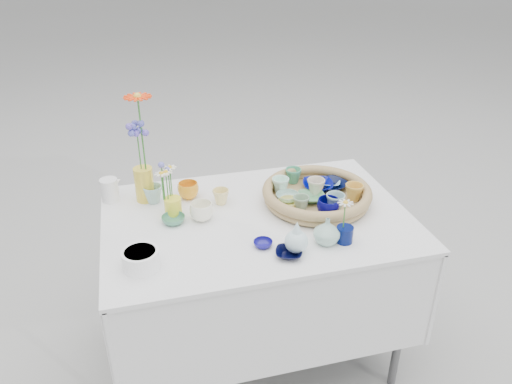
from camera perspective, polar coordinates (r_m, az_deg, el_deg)
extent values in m
plane|color=#9A9A9A|center=(2.56, 0.12, -17.66)|extent=(80.00, 80.00, 0.00)
imported|color=#00056A|center=(2.26, 7.08, 0.74)|extent=(0.16, 0.16, 0.03)
imported|color=black|center=(2.27, 8.69, 0.75)|extent=(0.17, 0.17, 0.03)
imported|color=gold|center=(2.19, 11.13, -0.03)|extent=(0.09, 0.09, 0.07)
imported|color=#589866|center=(2.16, 6.34, -0.63)|extent=(0.14, 0.14, 0.03)
imported|color=gray|center=(2.08, 5.17, -1.32)|extent=(0.09, 0.09, 0.06)
imported|color=#97C5B8|center=(2.15, 3.61, -0.59)|extent=(0.13, 0.13, 0.03)
imported|color=#C1F3DC|center=(2.21, 2.81, 0.75)|extent=(0.10, 0.10, 0.07)
imported|color=beige|center=(2.21, 6.85, 0.59)|extent=(0.09, 0.09, 0.07)
imported|color=#9ADEFC|center=(2.30, 8.40, 1.05)|extent=(0.12, 0.12, 0.02)
imported|color=#050356|center=(2.06, 8.24, -1.71)|extent=(0.11, 0.11, 0.07)
imported|color=#D6C463|center=(2.11, 3.83, -1.30)|extent=(0.10, 0.10, 0.03)
imported|color=#91BFB8|center=(2.09, 9.04, -1.19)|extent=(0.11, 0.11, 0.07)
imported|color=#459D74|center=(2.30, 4.27, 1.87)|extent=(0.09, 0.09, 0.07)
imported|color=orange|center=(2.22, -7.75, 0.19)|extent=(0.11, 0.11, 0.07)
imported|color=#EDD985|center=(2.16, -4.03, -0.53)|extent=(0.09, 0.09, 0.07)
imported|color=#408061|center=(2.05, -9.42, -3.13)|extent=(0.11, 0.11, 0.03)
imported|color=white|center=(2.05, -6.24, -2.22)|extent=(0.13, 0.13, 0.08)
imported|color=navy|center=(1.89, 0.81, -5.93)|extent=(0.08, 0.08, 0.02)
imported|color=#96C4BE|center=(2.21, -11.68, -0.23)|extent=(0.11, 0.11, 0.08)
imported|color=black|center=(1.84, 3.78, -6.99)|extent=(0.13, 0.13, 0.02)
imported|color=#8DB5A6|center=(1.90, 8.11, -4.44)|extent=(0.12, 0.12, 0.11)
cylinder|color=#030E45|center=(1.93, 10.10, -4.79)|extent=(0.08, 0.08, 0.06)
cylinder|color=yellow|center=(2.22, -12.65, 0.88)|extent=(0.11, 0.11, 0.15)
cylinder|color=yellow|center=(2.10, -9.45, -1.64)|extent=(0.09, 0.09, 0.08)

